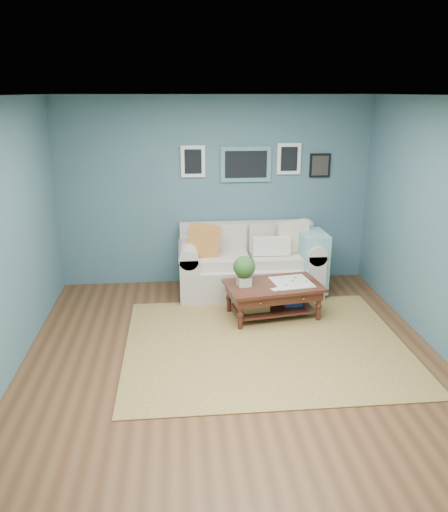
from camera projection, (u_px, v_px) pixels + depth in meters
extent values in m
plane|color=brown|center=(235.00, 364.00, 5.26)|extent=(5.00, 5.00, 0.00)
plane|color=white|center=(237.00, 96.00, 4.41)|extent=(5.00, 5.00, 0.00)
cube|color=#476E74|center=(215.00, 192.00, 7.19)|extent=(4.50, 0.02, 2.70)
cube|color=#476E74|center=(295.00, 385.00, 2.47)|extent=(4.50, 0.02, 2.70)
cube|color=slate|center=(246.00, 164.00, 7.09)|extent=(0.72, 0.03, 0.50)
cube|color=black|center=(246.00, 164.00, 7.07)|extent=(0.60, 0.01, 0.38)
cube|color=white|center=(193.00, 161.00, 7.00)|extent=(0.34, 0.03, 0.44)
cube|color=white|center=(289.00, 159.00, 7.12)|extent=(0.34, 0.03, 0.44)
cube|color=black|center=(320.00, 165.00, 7.19)|extent=(0.30, 0.03, 0.34)
cube|color=brown|center=(265.00, 344.00, 5.67)|extent=(3.14, 2.51, 0.01)
cube|color=beige|center=(249.00, 277.00, 7.11)|extent=(1.47, 0.91, 0.44)
cube|color=beige|center=(246.00, 239.00, 7.29)|extent=(1.93, 0.23, 0.50)
cube|color=beige|center=(188.00, 272.00, 7.00)|extent=(0.25, 0.91, 0.64)
cube|color=beige|center=(308.00, 268.00, 7.15)|extent=(0.25, 0.91, 0.64)
cylinder|color=beige|center=(188.00, 250.00, 6.90)|extent=(0.27, 0.91, 0.27)
cylinder|color=beige|center=(310.00, 247.00, 7.05)|extent=(0.27, 0.91, 0.27)
cube|color=beige|center=(222.00, 260.00, 6.92)|extent=(0.75, 0.58, 0.13)
cube|color=beige|center=(278.00, 259.00, 7.00)|extent=(0.75, 0.58, 0.13)
cube|color=beige|center=(220.00, 237.00, 7.12)|extent=(0.75, 0.12, 0.37)
cube|color=beige|center=(274.00, 236.00, 7.19)|extent=(0.75, 0.12, 0.37)
cube|color=#CF6522|center=(204.00, 240.00, 6.82)|extent=(0.50, 0.18, 0.49)
cube|color=beige|center=(293.00, 236.00, 7.00)|extent=(0.49, 0.19, 0.48)
cube|color=beige|center=(271.00, 246.00, 6.88)|extent=(0.52, 0.12, 0.25)
cube|color=#77B2AB|center=(311.00, 261.00, 6.99)|extent=(0.35, 0.57, 0.83)
cube|color=#37150E|center=(273.00, 286.00, 6.25)|extent=(1.26, 0.86, 0.04)
cube|color=#37150E|center=(273.00, 291.00, 6.27)|extent=(1.18, 0.77, 0.12)
cube|color=#37150E|center=(273.00, 308.00, 6.35)|extent=(1.06, 0.66, 0.02)
sphere|color=gold|center=(261.00, 303.00, 5.92)|extent=(0.03, 0.03, 0.03)
sphere|color=gold|center=(303.00, 299.00, 6.05)|extent=(0.03, 0.03, 0.03)
cylinder|color=#37150E|center=(240.00, 314.00, 5.96)|extent=(0.06, 0.06, 0.40)
cylinder|color=#37150E|center=(319.00, 306.00, 6.20)|extent=(0.06, 0.06, 0.40)
cylinder|color=#37150E|center=(229.00, 298.00, 6.44)|extent=(0.06, 0.06, 0.40)
cylinder|color=#37150E|center=(302.00, 290.00, 6.68)|extent=(0.06, 0.06, 0.40)
cube|color=silver|center=(244.00, 281.00, 6.18)|extent=(0.18, 0.18, 0.12)
sphere|color=#2B4D1F|center=(244.00, 267.00, 6.12)|extent=(0.27, 0.27, 0.27)
cube|color=white|center=(292.00, 282.00, 6.30)|extent=(0.54, 0.54, 0.01)
cube|color=#977349|center=(255.00, 302.00, 6.26)|extent=(0.36, 0.28, 0.20)
cube|color=#24428E|center=(292.00, 301.00, 6.41)|extent=(0.26, 0.21, 0.11)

